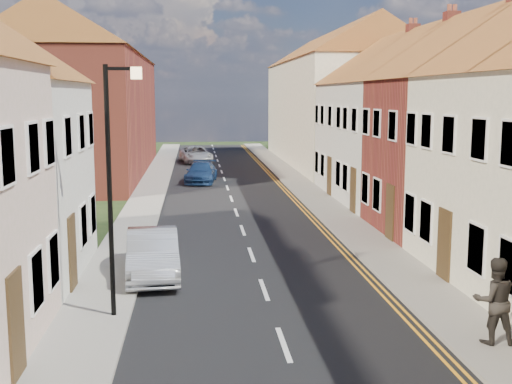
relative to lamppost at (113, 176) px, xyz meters
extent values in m
cube|color=black|center=(3.81, 10.00, -3.53)|extent=(7.00, 90.00, 0.02)
cube|color=gray|center=(-0.59, 10.00, -3.48)|extent=(1.80, 90.00, 0.12)
cube|color=gray|center=(8.21, 10.00, -3.48)|extent=(1.80, 90.00, 0.12)
cube|color=brown|center=(13.11, 8.90, -0.54)|extent=(8.00, 5.80, 6.00)
cube|color=beige|center=(13.11, 14.30, -0.54)|extent=(8.00, 5.00, 6.00)
cube|color=brown|center=(13.11, 12.40, 4.66)|extent=(0.60, 0.60, 1.60)
cube|color=beige|center=(13.11, 19.70, -0.54)|extent=(8.00, 5.80, 6.00)
cube|color=brown|center=(13.11, 17.40, 4.66)|extent=(0.60, 0.60, 1.60)
cube|color=beige|center=(13.11, 35.00, 0.46)|extent=(8.00, 24.00, 8.00)
cube|color=brown|center=(-5.49, 30.00, 0.46)|extent=(8.00, 24.00, 8.00)
cylinder|color=black|center=(-0.09, 0.00, -0.42)|extent=(0.12, 0.12, 6.00)
cube|color=black|center=(0.26, 0.00, 2.48)|extent=(0.70, 0.08, 0.08)
cube|color=#FFD899|center=(0.61, 0.00, 2.38)|extent=(0.25, 0.15, 0.28)
imported|color=#AAABB1|center=(0.63, 3.67, -2.83)|extent=(1.80, 4.38, 1.41)
imported|color=navy|center=(2.31, 24.61, -2.91)|extent=(2.28, 4.49, 1.25)
imported|color=#AFB3B7|center=(2.00, 36.41, -2.87)|extent=(2.94, 5.12, 1.35)
imported|color=black|center=(8.28, -2.59, -2.47)|extent=(0.98, 0.79, 1.89)
camera|label=1|loc=(1.94, -15.25, 1.88)|focal=45.00mm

